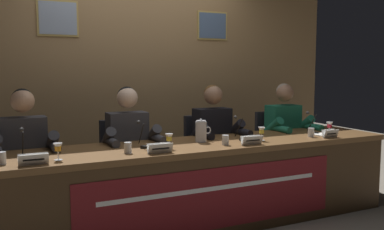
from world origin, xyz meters
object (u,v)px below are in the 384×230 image
water_cup_center_left (128,148)px  nameplate_far_right (330,133)px  juice_glass_far_left (58,148)px  juice_glass_far_right (330,126)px  water_cup_center_right (225,141)px  panelist_center_left (130,143)px  panelist_far_left (25,152)px  panelist_center_right (216,137)px  microphone_center_right (240,132)px  nameplate_far_left (33,159)px  nameplate_center_right (252,140)px  juice_glass_center_right (262,131)px  water_cup_far_left (2,159)px  document_stack_far_right (324,134)px  water_pitcher_central (201,131)px  microphone_center_left (142,138)px  panelist_far_right (288,131)px  chair_far_right (276,153)px  chair_center_left (124,169)px  chair_center_right (207,160)px  water_cup_far_right (311,133)px  nameplate_center_left (160,148)px  microphone_far_left (23,148)px  microphone_far_right (313,126)px  conference_table (198,172)px  juice_glass_center_left (169,138)px  chair_far_left (25,179)px

water_cup_center_left → nameplate_far_right: bearing=-3.4°
juice_glass_far_left → juice_glass_far_right: bearing=1.6°
water_cup_center_right → panelist_center_left: bearing=140.3°
panelist_far_left → panelist_center_right: 1.78m
microphone_center_right → nameplate_far_left: bearing=-171.8°
nameplate_center_right → juice_glass_center_right: bearing=34.9°
water_cup_far_left → document_stack_far_right: 2.90m
water_pitcher_central → microphone_center_left: bearing=-177.0°
microphone_center_left → panelist_far_right: size_ratio=0.18×
chair_far_right → panelist_far_right: (0.00, -0.20, 0.28)m
nameplate_center_right → nameplate_far_right: same height
chair_center_left → chair_center_right: size_ratio=1.00×
water_cup_far_right → water_pitcher_central: (-1.07, 0.21, 0.06)m
panelist_center_left → chair_center_right: bearing=12.6°
nameplate_center_left → panelist_far_right: size_ratio=0.16×
panelist_far_left → juice_glass_center_right: panelist_far_left is taller
microphone_far_left → water_cup_center_right: microphone_far_left is taller
water_cup_far_right → microphone_far_right: bearing=44.0°
conference_table → juice_glass_far_right: (1.46, -0.01, 0.31)m
panelist_far_right → panelist_far_left: bearing=180.0°
panelist_far_left → juice_glass_far_right: bearing=-10.0°
water_cup_center_right → nameplate_far_right: water_cup_center_right is taller
panelist_far_right → document_stack_far_right: bearing=-85.7°
juice_glass_far_left → panelist_far_right: panelist_far_right is taller
water_cup_center_left → document_stack_far_right: water_cup_center_left is taller
water_cup_center_right → microphone_center_left: bearing=163.4°
water_cup_center_right → juice_glass_far_right: 1.23m
water_cup_far_left → water_pitcher_central: 1.65m
water_cup_far_right → juice_glass_far_left: bearing=-179.3°
microphone_far_left → water_cup_center_right: 1.61m
water_cup_center_left → juice_glass_far_right: 2.09m
chair_center_right → water_cup_center_left: bearing=-145.5°
document_stack_far_right → conference_table: bearing=178.8°
juice_glass_center_left → chair_far_right: chair_far_right is taller
chair_center_right → chair_far_right: same height
water_cup_center_left → water_pitcher_central: size_ratio=0.40×
microphone_center_right → juice_glass_far_right: (0.98, -0.10, 0.01)m
panelist_far_right → chair_center_right: bearing=167.4°
microphone_center_left → microphone_center_right: 0.93m
chair_far_left → microphone_far_left: size_ratio=4.15×
water_cup_center_left → nameplate_center_left: bearing=-26.9°
panelist_far_right → panelist_center_left: bearing=180.0°
nameplate_far_left → juice_glass_center_right: (1.96, 0.15, 0.05)m
panelist_far_right → microphone_far_right: 0.40m
panelist_far_left → panelist_center_left: same height
chair_center_left → chair_center_right: 0.89m
nameplate_center_left → nameplate_center_right: 0.85m
conference_table → document_stack_far_right: bearing=-1.2°
microphone_center_right → chair_far_right: bearing=34.8°
microphone_far_left → nameplate_center_left: 1.00m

